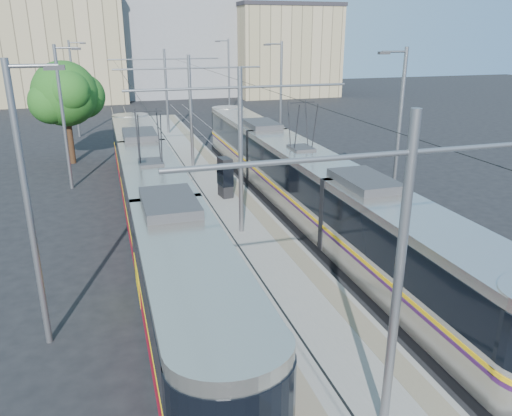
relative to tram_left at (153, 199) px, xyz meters
name	(u,v)px	position (x,y,z in m)	size (l,w,h in m)	color
ground	(313,336)	(3.60, -9.41, -1.71)	(160.00, 160.00, 0.00)	black
platform	(202,180)	(3.60, 7.59, -1.56)	(4.00, 50.00, 0.30)	gray
tactile_strip_left	(178,179)	(2.15, 7.59, -1.40)	(0.70, 50.00, 0.01)	gray
tactile_strip_right	(225,176)	(5.05, 7.59, -1.40)	(0.70, 50.00, 0.01)	gray
rails	(202,182)	(3.60, 7.59, -1.69)	(8.71, 70.00, 0.03)	gray
tram_left	(153,199)	(0.00, 0.00, 0.00)	(2.43, 29.59, 5.50)	black
tram_right	(300,178)	(7.20, 0.75, 0.15)	(2.43, 31.24, 5.50)	black
catenary	(210,114)	(3.60, 4.74, 2.82)	(9.20, 70.00, 7.00)	slate
street_lamps	(188,104)	(3.60, 11.59, 2.47)	(15.18, 38.22, 8.00)	slate
shelter	(225,177)	(4.10, 3.59, -0.31)	(0.71, 1.02, 2.10)	black
tree	(70,95)	(-3.78, 15.05, 2.95)	(4.74, 4.38, 6.88)	#382314
building_left	(59,48)	(-6.40, 50.59, 4.98)	(16.32, 12.24, 13.35)	tan
building_centre	(178,43)	(9.60, 54.59, 5.51)	(18.36, 14.28, 14.42)	gray
building_right	(283,50)	(23.60, 48.59, 4.51)	(14.28, 10.20, 12.41)	tan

